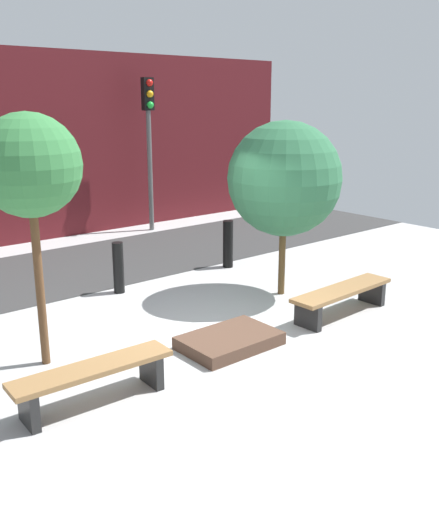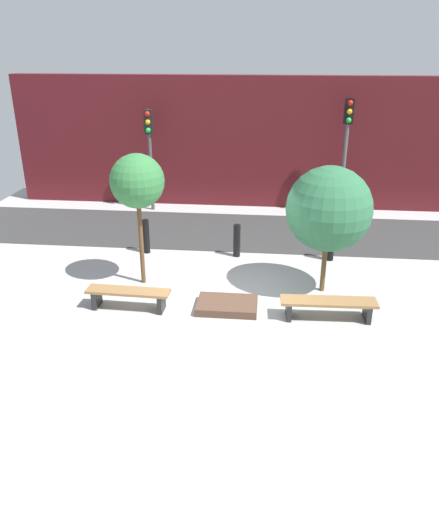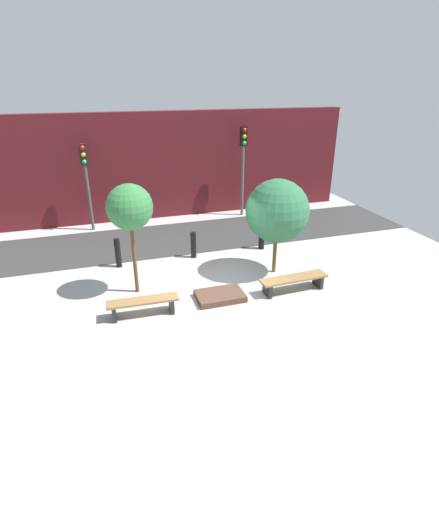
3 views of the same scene
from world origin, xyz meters
TOP-DOWN VIEW (x-y plane):
  - ground_plane at (0.00, 0.00)m, footprint 18.00×18.00m
  - road_strip at (0.00, 4.67)m, footprint 18.00×3.32m
  - building_facade at (0.00, 7.58)m, footprint 16.20×0.50m
  - bench_left at (-2.13, -0.40)m, footprint 1.83×0.47m
  - bench_right at (2.13, -0.40)m, footprint 2.00×0.52m
  - planter_bed at (0.00, -0.20)m, footprint 1.30×0.87m
  - tree_behind_left_bench at (-2.13, 0.92)m, footprint 1.23×1.23m
  - tree_behind_right_bench at (2.13, 0.92)m, footprint 1.90×1.90m
  - bollard_far_left at (-2.49, 2.76)m, footprint 0.18×0.18m
  - bollard_left at (0.00, 2.76)m, footprint 0.19×0.19m
  - bollard_center at (2.49, 2.76)m, footprint 0.21×0.21m
  - traffic_light_west at (-3.19, 6.62)m, footprint 0.28×0.27m
  - traffic_light_mid_west at (3.19, 6.62)m, footprint 0.28×0.27m

SIDE VIEW (x-z plane):
  - ground_plane at x=0.00m, z-range 0.00..0.00m
  - road_strip at x=0.00m, z-range 0.00..0.01m
  - planter_bed at x=0.00m, z-range 0.00..0.17m
  - bench_right at x=2.13m, z-range 0.10..0.54m
  - bench_left at x=-2.13m, z-range 0.10..0.55m
  - bollard_left at x=0.00m, z-range 0.00..0.90m
  - bollard_center at x=2.49m, z-range 0.00..0.95m
  - bollard_far_left at x=-2.49m, z-range 0.00..0.95m
  - tree_behind_right_bench at x=2.13m, z-range 0.52..3.46m
  - building_facade at x=0.00m, z-range 0.00..4.39m
  - traffic_light_west at x=-3.19m, z-range 0.66..4.03m
  - tree_behind_left_bench at x=-2.13m, z-range 0.93..4.05m
  - traffic_light_mid_west at x=3.19m, z-range 0.72..4.50m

